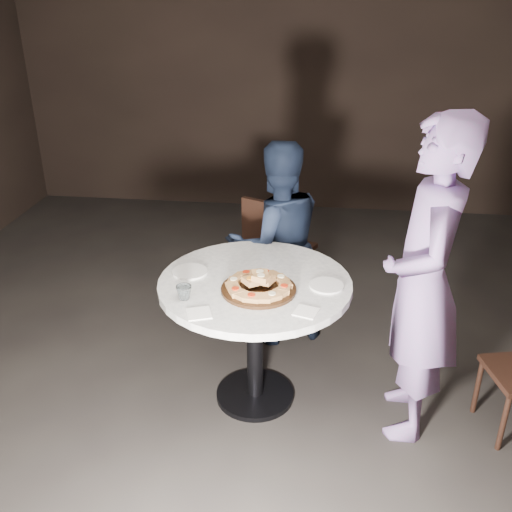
% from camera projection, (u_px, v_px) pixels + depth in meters
% --- Properties ---
extents(floor, '(7.00, 7.00, 0.00)m').
position_uv_depth(floor, '(257.00, 406.00, 3.49)').
color(floor, black).
rests_on(floor, ground).
extents(table, '(1.37, 1.37, 0.82)m').
position_uv_depth(table, '(255.00, 304.00, 3.28)').
color(table, black).
rests_on(table, ground).
extents(serving_board, '(0.43, 0.43, 0.02)m').
position_uv_depth(serving_board, '(259.00, 289.00, 3.11)').
color(serving_board, black).
rests_on(serving_board, table).
extents(focaccia_pile, '(0.37, 0.36, 0.10)m').
position_uv_depth(focaccia_pile, '(259.00, 283.00, 3.09)').
color(focaccia_pile, '#A87441').
rests_on(focaccia_pile, serving_board).
extents(plate_left, '(0.22, 0.22, 0.01)m').
position_uv_depth(plate_left, '(190.00, 272.00, 3.30)').
color(plate_left, white).
rests_on(plate_left, table).
extents(plate_right, '(0.22, 0.22, 0.01)m').
position_uv_depth(plate_right, '(326.00, 285.00, 3.15)').
color(plate_right, white).
rests_on(plate_right, table).
extents(water_glass, '(0.10, 0.10, 0.08)m').
position_uv_depth(water_glass, '(184.00, 292.00, 3.01)').
color(water_glass, silver).
rests_on(water_glass, table).
extents(napkin_near, '(0.15, 0.15, 0.01)m').
position_uv_depth(napkin_near, '(199.00, 313.00, 2.89)').
color(napkin_near, white).
rests_on(napkin_near, table).
extents(napkin_far, '(0.14, 0.14, 0.01)m').
position_uv_depth(napkin_far, '(306.00, 312.00, 2.91)').
color(napkin_far, white).
rests_on(napkin_far, table).
extents(chair_far, '(0.58, 0.59, 0.92)m').
position_uv_depth(chair_far, '(275.00, 245.00, 4.35)').
color(chair_far, black).
rests_on(chair_far, ground).
extents(diner_navy, '(0.86, 0.77, 1.44)m').
position_uv_depth(diner_navy, '(276.00, 244.00, 3.91)').
color(diner_navy, '#141C30').
rests_on(diner_navy, ground).
extents(diner_teal, '(0.47, 0.68, 1.82)m').
position_uv_depth(diner_teal, '(423.00, 284.00, 3.00)').
color(diner_teal, slate).
rests_on(diner_teal, ground).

